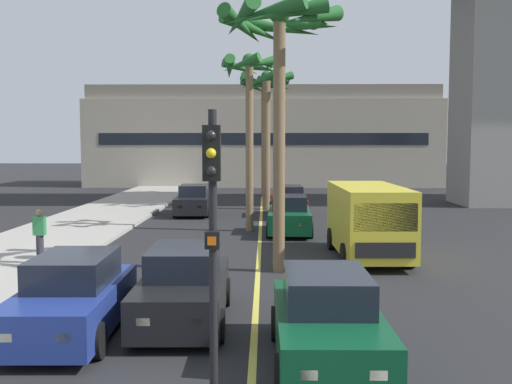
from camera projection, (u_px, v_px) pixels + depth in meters
The scene contains 15 objects.
lane_stripe_center at pixel (260, 237), 23.63m from camera, with size 0.14×56.00×0.01m, color #DBCC4C.
pier_building_backdrop at pixel (263, 137), 53.02m from camera, with size 30.41×8.04×8.61m.
car_queue_front at pixel (288, 202), 30.29m from camera, with size 1.91×4.14×1.56m.
car_queue_second at pixel (327, 322), 9.99m from camera, with size 1.86×4.11×1.56m.
car_queue_third at pixel (184, 288), 12.37m from camera, with size 1.90×4.13×1.56m.
car_queue_fourth at pixel (289, 216), 24.57m from camera, with size 1.93×4.15×1.56m.
car_queue_fifth at pixel (73, 298), 11.52m from camera, with size 1.90×4.13×1.56m.
car_queue_sixth at pixel (194, 201), 30.92m from camera, with size 1.89×4.13×1.56m.
delivery_van at pixel (368, 219), 19.18m from camera, with size 2.24×5.29×2.36m.
traffic_light_median_near at pixel (213, 217), 8.21m from camera, with size 0.24×0.37×4.20m.
palm_tree_near_median at pixel (278, 43), 16.73m from camera, with size 3.61×3.64×7.68m.
palm_tree_mid_median at pixel (264, 100), 40.68m from camera, with size 3.45×3.48×8.26m.
palm_tree_far_median at pixel (266, 103), 33.05m from camera, with size 3.07×3.22×7.75m.
palm_tree_farthest_median at pixel (250, 87), 24.69m from camera, with size 2.54×2.69×7.46m.
pedestrian_mid_block at pixel (40, 235), 17.67m from camera, with size 0.34×0.22×1.62m.
Camera 1 is at (0.21, 0.60, 3.74)m, focal length 41.57 mm.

